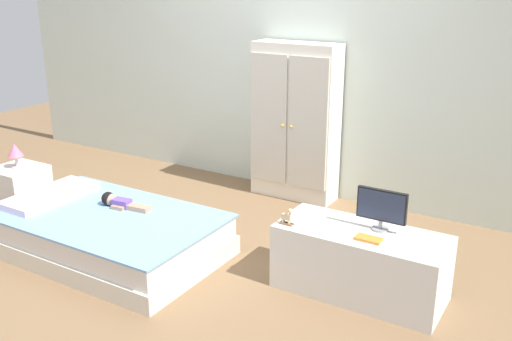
# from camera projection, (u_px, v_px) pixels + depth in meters

# --- Properties ---
(ground_plane) EXTENTS (10.00, 10.00, 0.02)m
(ground_plane) POSITION_uv_depth(u_px,v_px,m) (185.00, 254.00, 4.02)
(ground_plane) COLOR brown
(back_wall) EXTENTS (6.40, 0.05, 2.70)m
(back_wall) POSITION_uv_depth(u_px,v_px,m) (293.00, 38.00, 4.86)
(back_wall) COLOR silver
(back_wall) RESTS_ON ground_plane
(bed) EXTENTS (1.56, 0.96, 0.29)m
(bed) POSITION_uv_depth(u_px,v_px,m) (109.00, 234.00, 3.98)
(bed) COLOR silver
(bed) RESTS_ON ground_plane
(pillow) EXTENTS (0.32, 0.69, 0.05)m
(pillow) POSITION_uv_depth(u_px,v_px,m) (50.00, 195.00, 4.21)
(pillow) COLOR silver
(pillow) RESTS_ON bed
(doll) EXTENTS (0.39, 0.14, 0.10)m
(doll) POSITION_uv_depth(u_px,v_px,m) (117.00, 201.00, 4.06)
(doll) COLOR #6B4CB2
(doll) RESTS_ON bed
(nightstand) EXTENTS (0.36, 0.36, 0.42)m
(nightstand) POSITION_uv_depth(u_px,v_px,m) (21.00, 193.00, 4.56)
(nightstand) COLOR silver
(nightstand) RESTS_ON ground_plane
(table_lamp) EXTENTS (0.12, 0.12, 0.19)m
(table_lamp) POSITION_uv_depth(u_px,v_px,m) (15.00, 151.00, 4.45)
(table_lamp) COLOR #B7B2AD
(table_lamp) RESTS_ON nightstand
(wardrobe) EXTENTS (0.74, 0.30, 1.34)m
(wardrobe) POSITION_uv_depth(u_px,v_px,m) (295.00, 122.00, 4.86)
(wardrobe) COLOR white
(wardrobe) RESTS_ON ground_plane
(tv_stand) EXTENTS (1.02, 0.44, 0.41)m
(tv_stand) POSITION_uv_depth(u_px,v_px,m) (360.00, 262.00, 3.46)
(tv_stand) COLOR silver
(tv_stand) RESTS_ON ground_plane
(tv_monitor) EXTENTS (0.30, 0.10, 0.25)m
(tv_monitor) POSITION_uv_depth(u_px,v_px,m) (382.00, 207.00, 3.36)
(tv_monitor) COLOR #99999E
(tv_monitor) RESTS_ON tv_stand
(rocking_horse_toy) EXTENTS (0.09, 0.04, 0.11)m
(rocking_horse_toy) POSITION_uv_depth(u_px,v_px,m) (288.00, 217.00, 3.47)
(rocking_horse_toy) COLOR #8E6642
(rocking_horse_toy) RESTS_ON tv_stand
(book_orange) EXTENTS (0.15, 0.08, 0.02)m
(book_orange) POSITION_uv_depth(u_px,v_px,m) (369.00, 239.00, 3.27)
(book_orange) COLOR orange
(book_orange) RESTS_ON tv_stand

